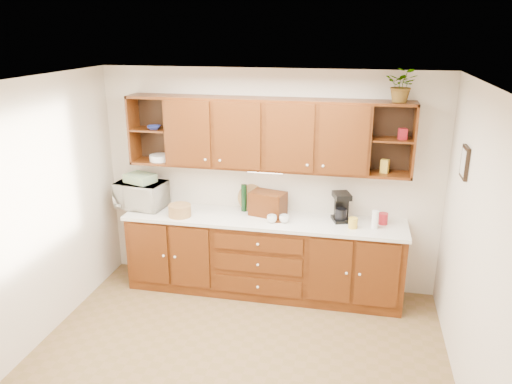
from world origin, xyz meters
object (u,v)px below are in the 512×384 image
at_px(potted_plant, 402,85).
at_px(microwave, 141,195).
at_px(bread_box, 268,204).
at_px(coffee_maker, 341,207).

bearing_deg(potted_plant, microwave, -179.07).
xyz_separation_m(bread_box, potted_plant, (1.38, -0.00, 1.39)).
distance_m(coffee_maker, potted_plant, 1.47).
height_order(bread_box, coffee_maker, coffee_maker).
distance_m(microwave, bread_box, 1.55).
distance_m(bread_box, coffee_maker, 0.84).
height_order(microwave, potted_plant, potted_plant).
bearing_deg(microwave, coffee_maker, 7.70).
distance_m(microwave, potted_plant, 3.24).
bearing_deg(microwave, potted_plant, 7.26).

